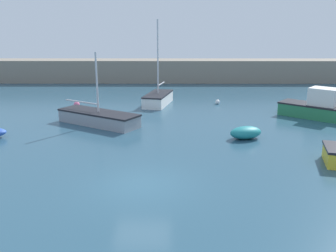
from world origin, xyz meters
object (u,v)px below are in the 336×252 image
Objects in this scene: mooring_buoy_white at (218,102)px; mooring_buoy_pink at (77,104)px; sailboat_short_mast at (99,118)px; sailboat_tall_mast at (158,98)px; cabin_cruiser_white at (319,107)px; fishing_dinghy_green at (246,133)px.

mooring_buoy_pink is (-12.01, -1.45, 0.06)m from mooring_buoy_white.
sailboat_short_mast is 15.93× the size of mooring_buoy_white.
sailboat_tall_mast is 1.16× the size of sailboat_short_mast.
cabin_cruiser_white is at bearing 81.04° from sailboat_tall_mast.
fishing_dinghy_green is 5.89× the size of mooring_buoy_white.
fishing_dinghy_green reaches higher than mooring_buoy_white.
sailboat_short_mast is 12.40× the size of mooring_buoy_pink.
fishing_dinghy_green is at bearing 79.49° from cabin_cruiser_white.
sailboat_short_mast is 11.55m from mooring_buoy_white.
sailboat_short_mast is 6.32m from mooring_buoy_pink.
fishing_dinghy_green is at bearing -35.76° from mooring_buoy_pink.
sailboat_tall_mast is 14.42× the size of mooring_buoy_pink.
sailboat_tall_mast is 5.23m from mooring_buoy_white.
sailboat_short_mast reaches higher than cabin_cruiser_white.
sailboat_short_mast is at bearing 46.91° from cabin_cruiser_white.
sailboat_short_mast is at bearing -17.29° from sailboat_tall_mast.
fishing_dinghy_green is at bearing -87.67° from mooring_buoy_white.
mooring_buoy_white is 0.78× the size of mooring_buoy_pink.
cabin_cruiser_white is 10.82× the size of mooring_buoy_pink.
fishing_dinghy_green is (-6.40, -5.28, -0.43)m from cabin_cruiser_white.
cabin_cruiser_white is at bearing 20.99° from fishing_dinghy_green.
mooring_buoy_white is at bearing 69.80° from sailboat_short_mast.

